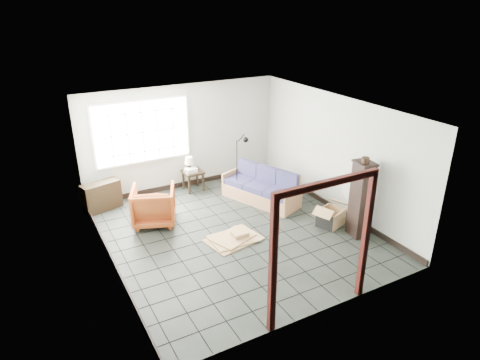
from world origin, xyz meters
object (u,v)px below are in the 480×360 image
armchair (154,204)px  futon_sofa (262,189)px  side_table (193,174)px  tall_shelf (361,199)px

armchair → futon_sofa: bearing=-161.8°
futon_sofa → armchair: (-2.60, 0.18, 0.15)m
futon_sofa → side_table: futon_sofa is taller
futon_sofa → tall_shelf: tall_shelf is taller
tall_shelf → futon_sofa: bearing=119.5°
futon_sofa → tall_shelf: (0.86, -2.30, 0.51)m
armchair → tall_shelf: tall_shelf is taller
futon_sofa → side_table: 1.81m
armchair → tall_shelf: bearing=166.4°
side_table → tall_shelf: tall_shelf is taller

